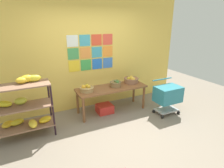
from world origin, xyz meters
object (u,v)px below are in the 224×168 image
at_px(shopping_cart, 168,95).
at_px(display_table, 112,90).
at_px(fruit_basket_centre, 116,83).
at_px(produce_crate_under_table, 105,109).
at_px(fruit_basket_back_left, 87,88).
at_px(fruit_basket_left, 131,80).
at_px(banana_shelf_unit, 23,105).

bearing_deg(shopping_cart, display_table, 135.98).
height_order(fruit_basket_centre, produce_crate_under_table, fruit_basket_centre).
bearing_deg(shopping_cart, fruit_basket_back_left, 146.34).
bearing_deg(fruit_basket_left, shopping_cart, -56.90).
distance_m(banana_shelf_unit, shopping_cart, 3.15).
xyz_separation_m(banana_shelf_unit, produce_crate_under_table, (1.76, 0.21, -0.56)).
bearing_deg(produce_crate_under_table, fruit_basket_back_left, 179.32).
bearing_deg(fruit_basket_centre, fruit_basket_left, 11.24).
height_order(banana_shelf_unit, produce_crate_under_table, banana_shelf_unit).
bearing_deg(shopping_cart, fruit_basket_centre, 133.64).
distance_m(fruit_basket_left, produce_crate_under_table, 1.02).
bearing_deg(fruit_basket_back_left, banana_shelf_unit, -170.95).
height_order(fruit_basket_left, shopping_cart, shopping_cart).
height_order(display_table, shopping_cart, shopping_cart).
bearing_deg(display_table, banana_shelf_unit, -173.71).
distance_m(banana_shelf_unit, display_table, 1.98).
bearing_deg(banana_shelf_unit, fruit_basket_left, 6.80).
height_order(display_table, fruit_basket_back_left, fruit_basket_back_left).
relative_size(display_table, fruit_basket_centre, 6.04).
distance_m(display_table, fruit_basket_centre, 0.19).
bearing_deg(fruit_basket_centre, produce_crate_under_table, -179.70).
height_order(fruit_basket_back_left, produce_crate_under_table, fruit_basket_back_left).
xyz_separation_m(fruit_basket_centre, shopping_cart, (1.03, -0.71, -0.24)).
bearing_deg(fruit_basket_left, fruit_basket_centre, -168.76).
xyz_separation_m(fruit_basket_left, fruit_basket_centre, (-0.50, -0.10, 0.00)).
bearing_deg(banana_shelf_unit, fruit_basket_back_left, 9.05).
relative_size(fruit_basket_left, shopping_cart, 0.47).
bearing_deg(shopping_cart, fruit_basket_left, 111.41).
height_order(fruit_basket_left, produce_crate_under_table, fruit_basket_left).
xyz_separation_m(banana_shelf_unit, fruit_basket_left, (2.58, 0.31, 0.05)).
relative_size(display_table, fruit_basket_back_left, 5.20).
xyz_separation_m(produce_crate_under_table, shopping_cart, (1.34, -0.71, 0.38)).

